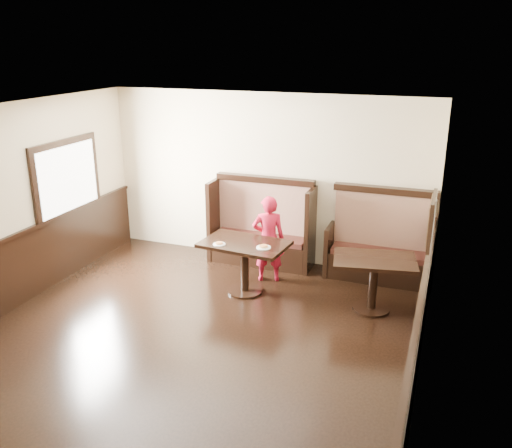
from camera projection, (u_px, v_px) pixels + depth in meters
The scene contains 9 objects.
ground at pixel (168, 364), 6.29m from camera, with size 7.00×7.00×0.00m, color black.
room_shell at pixel (154, 298), 6.42m from camera, with size 7.00×7.00×7.00m.
booth_main at pixel (262, 232), 9.05m from camera, with size 1.75×0.72×1.45m.
booth_neighbor at pixel (380, 249), 8.43m from camera, with size 1.65×0.72×1.45m.
table_main at pixel (245, 254), 7.91m from camera, with size 1.31×0.89×0.79m.
table_neighbor at pixel (374, 272), 7.39m from camera, with size 1.21×0.91×0.77m.
child at pixel (268, 239), 8.30m from camera, with size 0.50×0.33×1.36m, color #AC122B.
pizza_plate_left at pixel (219, 244), 7.77m from camera, with size 0.18×0.18×0.03m.
pizza_plate_right at pixel (264, 247), 7.65m from camera, with size 0.21×0.21×0.04m.
Camera 1 is at (2.83, -4.74, 3.58)m, focal length 38.00 mm.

